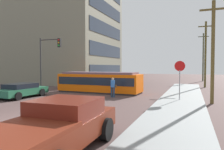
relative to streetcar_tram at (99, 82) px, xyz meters
The scene contains 17 objects.
ground_plane 2.30m from the streetcar_tram, 55.18° to the right, with size 120.00×120.00×0.00m, color #4F3A38.
sidewalk_curb_right 9.83m from the streetcar_tram, 35.46° to the right, with size 3.20×36.00×0.14m, color gray.
lane_stripe_1 9.80m from the streetcar_tram, 83.14° to the right, with size 0.16×2.40×0.01m, color silver.
lane_stripe_2 5.89m from the streetcar_tram, 78.41° to the right, with size 0.16×2.40×0.01m, color silver.
lane_stripe_3 6.20m from the streetcar_tram, 79.03° to the left, with size 0.16×2.40×0.01m, color silver.
lane_stripe_4 12.10m from the streetcar_tram, 84.46° to the left, with size 0.16×2.40×0.01m, color silver.
corner_building 17.74m from the streetcar_tram, 137.21° to the left, with size 16.52×14.14×16.00m.
streetcar_tram is the anchor object (origin of this frame).
city_bus 7.11m from the streetcar_tram, 91.40° to the left, with size 2.70×5.15×1.81m.
pedestrian_crossing 3.60m from the streetcar_tram, 46.89° to the right, with size 0.51×0.36×1.67m.
pickup_truck_parked 14.77m from the streetcar_tram, 70.19° to the right, with size 2.39×5.05×1.55m.
parked_sedan_mid 7.23m from the streetcar_tram, 129.96° to the right, with size 2.15×4.45×1.19m.
stop_sign 8.44m from the streetcar_tram, 20.07° to the right, with size 0.76×0.07×2.88m.
traffic_light_mast 5.64m from the streetcar_tram, 149.77° to the right, with size 2.43×0.33×5.39m.
utility_pole_near 10.81m from the streetcar_tram, 16.64° to the right, with size 1.80×0.24×7.14m.
utility_pole_mid 14.33m from the streetcar_tram, 43.00° to the left, with size 1.80×0.24×8.23m.
utility_pole_far 24.41m from the streetcar_tram, 64.31° to the left, with size 1.80×0.24×8.60m.
Camera 1 is at (7.59, -7.33, 2.57)m, focal length 33.34 mm.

